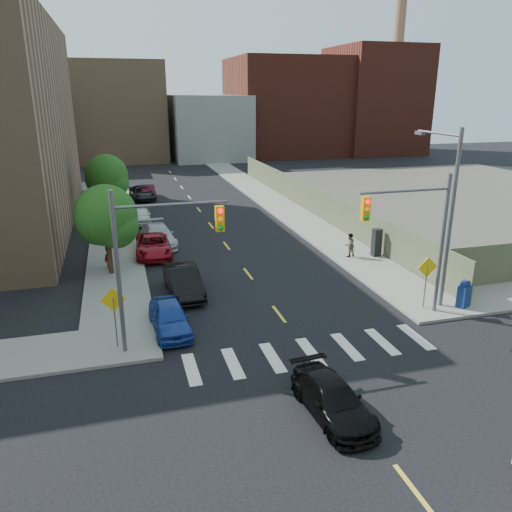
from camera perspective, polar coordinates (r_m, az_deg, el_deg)
ground at (r=18.63m, az=10.70°, el=-16.57°), size 160.00×160.00×0.00m
sidewalk_nw at (r=56.02m, az=-16.08°, el=6.80°), size 3.50×73.00×0.15m
sidewalk_ne at (r=58.00m, az=-0.49°, el=7.88°), size 3.50×73.00×0.15m
fence_north at (r=45.78m, az=6.25°, el=6.46°), size 0.12×44.00×2.50m
gravel_lot at (r=57.00m, az=22.98°, el=6.20°), size 36.00×42.00×0.06m
bg_bldg_west at (r=84.94m, az=-26.49°, el=13.37°), size 14.00×18.00×12.00m
bg_bldg_midwest at (r=85.60m, az=-15.48°, el=15.61°), size 14.00×16.00×15.00m
bg_bldg_center at (r=85.10m, az=-5.56°, el=14.46°), size 12.00×16.00×10.00m
bg_bldg_east at (r=90.44m, az=3.27°, el=16.64°), size 18.00×18.00×16.00m
bg_bldg_fareast at (r=95.02m, az=13.28°, el=16.89°), size 14.00×16.00×18.00m
smokestack at (r=97.04m, az=15.71°, el=19.69°), size 1.80×1.80×28.00m
signal_nw at (r=20.48m, az=-11.47°, el=0.81°), size 4.59×0.30×7.00m
signal_ne at (r=24.36m, az=17.83°, el=3.08°), size 4.59×0.30×7.00m
streetlight_ne at (r=26.17m, az=20.99°, el=5.32°), size 0.25×3.70×9.00m
warn_sign_nw at (r=21.79m, az=-15.94°, el=-5.58°), size 1.06×0.06×2.83m
warn_sign_ne at (r=26.15m, az=18.94°, el=-1.85°), size 1.06×0.06×2.83m
warn_sign_midwest at (r=34.61m, az=-16.16°, el=3.24°), size 1.06×0.06×2.83m
tree_west_near at (r=30.42m, az=-16.74°, el=4.06°), size 3.66×3.64×5.52m
tree_west_far at (r=45.14m, az=-16.68°, el=8.51°), size 3.66×3.64×5.52m
parked_car_blue at (r=23.40m, az=-9.86°, el=-6.94°), size 1.83×4.11×1.37m
parked_car_black at (r=27.39m, az=-8.30°, el=-2.83°), size 1.83×4.76×1.55m
parked_car_red at (r=34.27m, az=-11.64°, el=1.19°), size 2.56×5.11×1.39m
parked_car_silver at (r=36.51m, az=-11.14°, el=2.34°), size 2.52×5.23×1.47m
parked_car_white at (r=43.08m, az=-13.02°, el=4.56°), size 1.70×3.99×1.35m
parked_car_maroon at (r=53.18m, az=-12.27°, el=7.16°), size 1.48×4.06×1.33m
parked_car_grey at (r=52.85m, az=-12.88°, el=7.06°), size 2.60×5.00×1.35m
black_sedan at (r=17.82m, az=8.76°, el=-15.88°), size 2.04×4.31×1.21m
mailbox at (r=27.30m, az=22.68°, el=-4.01°), size 0.72×0.64×1.45m
payphone at (r=33.89m, az=13.61°, el=1.52°), size 0.59×0.51×1.85m
pedestrian_west at (r=32.01m, az=-16.58°, el=0.16°), size 0.51×0.69×1.72m
pedestrian_east at (r=33.37m, az=10.63°, el=1.24°), size 0.90×0.78×1.59m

